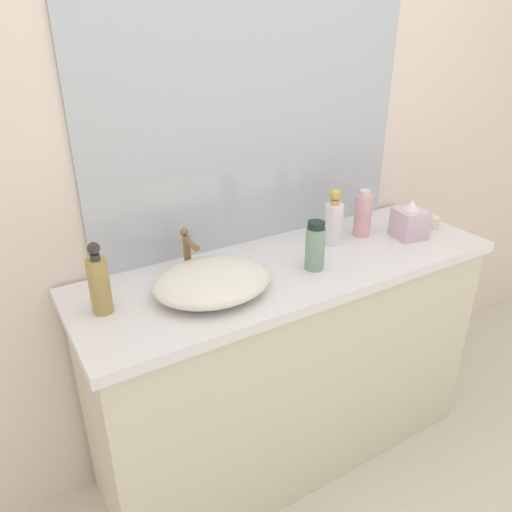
{
  "coord_description": "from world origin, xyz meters",
  "views": [
    {
      "loc": [
        -0.81,
        -0.81,
        1.66
      ],
      "look_at": [
        -0.07,
        0.41,
        0.97
      ],
      "focal_mm": 34.14,
      "sensor_mm": 36.0,
      "label": 1
    }
  ],
  "objects_px": {
    "lotion_bottle": "(99,283)",
    "perfume_bottle": "(315,246)",
    "sink_basin": "(212,281)",
    "candle_jar": "(432,222)",
    "soap_dispenser": "(333,221)",
    "tissue_box": "(410,222)",
    "spray_can": "(363,215)"
  },
  "relations": [
    {
      "from": "perfume_bottle",
      "to": "tissue_box",
      "type": "xyz_separation_m",
      "value": [
        0.48,
        0.03,
        -0.02
      ]
    },
    {
      "from": "lotion_bottle",
      "to": "tissue_box",
      "type": "xyz_separation_m",
      "value": [
        1.18,
        -0.07,
        -0.03
      ]
    },
    {
      "from": "soap_dispenser",
      "to": "perfume_bottle",
      "type": "relative_size",
      "value": 1.26
    },
    {
      "from": "tissue_box",
      "to": "candle_jar",
      "type": "distance_m",
      "value": 0.16
    },
    {
      "from": "soap_dispenser",
      "to": "candle_jar",
      "type": "height_order",
      "value": "soap_dispenser"
    },
    {
      "from": "sink_basin",
      "to": "perfume_bottle",
      "type": "xyz_separation_m",
      "value": [
        0.37,
        -0.03,
        0.04
      ]
    },
    {
      "from": "soap_dispenser",
      "to": "lotion_bottle",
      "type": "relative_size",
      "value": 0.97
    },
    {
      "from": "sink_basin",
      "to": "soap_dispenser",
      "type": "distance_m",
      "value": 0.57
    },
    {
      "from": "lotion_bottle",
      "to": "perfume_bottle",
      "type": "xyz_separation_m",
      "value": [
        0.7,
        -0.1,
        -0.01
      ]
    },
    {
      "from": "spray_can",
      "to": "tissue_box",
      "type": "xyz_separation_m",
      "value": [
        0.15,
        -0.11,
        -0.02
      ]
    },
    {
      "from": "sink_basin",
      "to": "tissue_box",
      "type": "distance_m",
      "value": 0.86
    },
    {
      "from": "sink_basin",
      "to": "candle_jar",
      "type": "distance_m",
      "value": 1.02
    },
    {
      "from": "lotion_bottle",
      "to": "perfume_bottle",
      "type": "bearing_deg",
      "value": -8.02
    },
    {
      "from": "tissue_box",
      "to": "candle_jar",
      "type": "relative_size",
      "value": 2.82
    },
    {
      "from": "lotion_bottle",
      "to": "tissue_box",
      "type": "bearing_deg",
      "value": -3.55
    },
    {
      "from": "sink_basin",
      "to": "tissue_box",
      "type": "height_order",
      "value": "tissue_box"
    },
    {
      "from": "sink_basin",
      "to": "tissue_box",
      "type": "relative_size",
      "value": 2.46
    },
    {
      "from": "tissue_box",
      "to": "candle_jar",
      "type": "bearing_deg",
      "value": 6.71
    },
    {
      "from": "sink_basin",
      "to": "candle_jar",
      "type": "bearing_deg",
      "value": 0.56
    },
    {
      "from": "lotion_bottle",
      "to": "perfume_bottle",
      "type": "height_order",
      "value": "lotion_bottle"
    },
    {
      "from": "soap_dispenser",
      "to": "lotion_bottle",
      "type": "xyz_separation_m",
      "value": [
        -0.89,
        -0.04,
        0.0
      ]
    },
    {
      "from": "spray_can",
      "to": "tissue_box",
      "type": "bearing_deg",
      "value": -37.37
    },
    {
      "from": "lotion_bottle",
      "to": "tissue_box",
      "type": "height_order",
      "value": "lotion_bottle"
    },
    {
      "from": "soap_dispenser",
      "to": "lotion_bottle",
      "type": "height_order",
      "value": "lotion_bottle"
    },
    {
      "from": "spray_can",
      "to": "candle_jar",
      "type": "bearing_deg",
      "value": -16.89
    },
    {
      "from": "soap_dispenser",
      "to": "tissue_box",
      "type": "relative_size",
      "value": 1.41
    },
    {
      "from": "perfume_bottle",
      "to": "tissue_box",
      "type": "relative_size",
      "value": 1.12
    },
    {
      "from": "sink_basin",
      "to": "tissue_box",
      "type": "bearing_deg",
      "value": -0.58
    },
    {
      "from": "soap_dispenser",
      "to": "spray_can",
      "type": "xyz_separation_m",
      "value": [
        0.15,
        0.0,
        -0.0
      ]
    },
    {
      "from": "perfume_bottle",
      "to": "spray_can",
      "type": "xyz_separation_m",
      "value": [
        0.34,
        0.14,
        0.0
      ]
    },
    {
      "from": "sink_basin",
      "to": "candle_jar",
      "type": "height_order",
      "value": "sink_basin"
    },
    {
      "from": "spray_can",
      "to": "candle_jar",
      "type": "distance_m",
      "value": 0.32
    }
  ]
}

